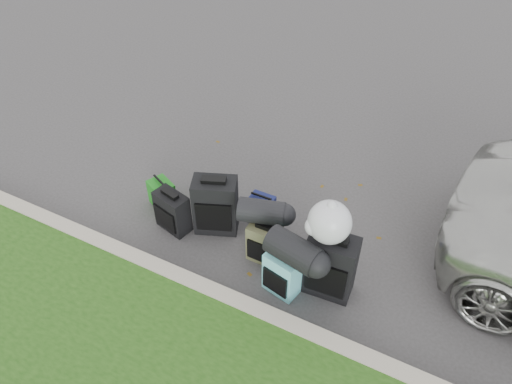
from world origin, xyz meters
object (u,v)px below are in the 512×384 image
at_px(suitcase_small_black, 173,212).
at_px(tote_navy, 261,208).
at_px(suitcase_olive, 264,243).
at_px(tote_green, 162,194).
at_px(suitcase_teal, 282,274).
at_px(suitcase_large_black_left, 216,205).
at_px(suitcase_large_black_right, 330,266).

bearing_deg(suitcase_small_black, tote_navy, 49.96).
relative_size(suitcase_olive, tote_green, 1.42).
height_order(suitcase_small_black, suitcase_olive, suitcase_small_black).
bearing_deg(suitcase_teal, suitcase_large_black_left, 167.84).
height_order(suitcase_large_black_right, tote_navy, suitcase_large_black_right).
relative_size(suitcase_olive, suitcase_teal, 0.95).
height_order(suitcase_large_black_left, suitcase_olive, suitcase_large_black_left).
xyz_separation_m(suitcase_large_black_left, suitcase_large_black_right, (1.57, -0.26, 0.02)).
bearing_deg(tote_green, suitcase_small_black, -12.67).
xyz_separation_m(suitcase_teal, tote_navy, (-0.71, 0.91, -0.11)).
relative_size(suitcase_large_black_left, suitcase_large_black_right, 0.96).
distance_m(suitcase_large_black_left, tote_green, 0.87).
xyz_separation_m(suitcase_olive, tote_green, (-1.59, 0.22, -0.08)).
distance_m(suitcase_large_black_left, suitcase_olive, 0.78).
distance_m(suitcase_large_black_left, tote_navy, 0.62).
relative_size(tote_green, tote_navy, 1.10).
xyz_separation_m(suitcase_small_black, suitcase_olive, (1.22, 0.06, -0.01)).
bearing_deg(suitcase_small_black, suitcase_teal, 4.47).
height_order(suitcase_large_black_right, tote_green, suitcase_large_black_right).
distance_m(suitcase_large_black_left, suitcase_teal, 1.23).
distance_m(suitcase_olive, tote_navy, 0.68).
bearing_deg(suitcase_large_black_left, suitcase_teal, -46.37).
relative_size(suitcase_small_black, suitcase_large_black_right, 0.68).
bearing_deg(suitcase_teal, suitcase_small_black, -177.35).
xyz_separation_m(suitcase_large_black_left, suitcase_olive, (0.75, -0.18, -0.12)).
bearing_deg(tote_green, tote_navy, 40.84).
xyz_separation_m(suitcase_large_black_right, tote_green, (-2.41, 0.30, -0.21)).
height_order(suitcase_large_black_left, tote_navy, suitcase_large_black_left).
bearing_deg(suitcase_small_black, suitcase_large_black_left, 40.70).
relative_size(suitcase_small_black, suitcase_olive, 1.05).
bearing_deg(suitcase_small_black, suitcase_large_black_right, 13.30).
distance_m(suitcase_teal, tote_navy, 1.16).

